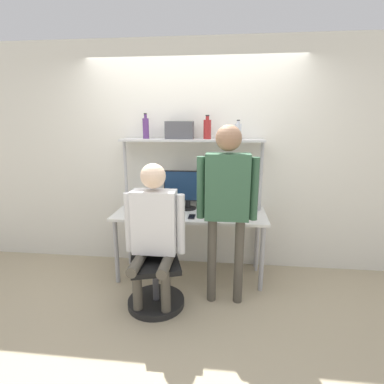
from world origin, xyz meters
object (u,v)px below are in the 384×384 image
monitor (188,188)px  office_chair (155,277)px  laptop (166,209)px  bottle_red (207,129)px  cell_phone (192,217)px  bottle_clear (238,131)px  storage_box (180,130)px  person_standing (227,193)px  bottle_purple (146,128)px  person_seated (154,225)px

monitor → office_chair: bearing=-107.1°
laptop → bottle_red: size_ratio=1.28×
cell_phone → bottle_clear: bottle_clear is taller
monitor → bottle_red: bottle_red is taller
monitor → storage_box: size_ratio=1.81×
laptop → monitor: bearing=49.1°
person_standing → bottle_purple: bottle_purple is taller
person_seated → bottle_clear: size_ratio=6.68×
laptop → bottle_clear: bottle_clear is taller
person_seated → storage_box: storage_box is taller
laptop → cell_phone: 0.31m
monitor → office_chair: 1.09m
monitor → bottle_purple: bearing=177.4°
office_chair → person_standing: person_standing is taller
bottle_red → bottle_clear: bearing=0.0°
laptop → person_standing: 0.84m
person_standing → storage_box: bearing=129.2°
laptop → office_chair: size_ratio=0.37×
laptop → cell_phone: bearing=-12.3°
person_standing → bottle_clear: size_ratio=8.30×
office_chair → person_seated: (0.01, -0.04, 0.56)m
person_seated → cell_phone: bearing=58.2°
office_chair → bottle_purple: bottle_purple is taller
laptop → storage_box: size_ratio=1.08×
bottle_purple → bottle_red: bearing=0.0°
laptop → person_standing: bearing=-31.0°
monitor → storage_box: 0.67m
person_seated → bottle_purple: bearing=107.7°
person_standing → bottle_purple: (-0.94, 0.67, 0.57)m
bottle_red → storage_box: 0.31m
bottle_red → storage_box: (-0.31, 0.00, -0.01)m
person_seated → monitor: bearing=74.5°
bottle_red → cell_phone: bearing=-112.3°
office_chair → person_standing: size_ratio=0.52×
bottle_red → bottle_clear: 0.34m
bottle_red → bottle_clear: (0.34, 0.00, -0.02)m
cell_phone → bottle_purple: bottle_purple is taller
office_chair → bottle_clear: 1.79m
monitor → storage_box: bearing=166.8°
bottle_clear → storage_box: (-0.65, 0.00, 0.01)m
office_chair → bottle_red: bearing=59.9°
storage_box → bottle_red: bearing=0.0°
monitor → bottle_red: bearing=5.8°
person_seated → office_chair: bearing=105.6°
office_chair → person_seated: 0.56m
bottle_clear → storage_box: 0.65m
bottle_clear → cell_phone: bearing=-145.1°
bottle_clear → storage_box: bearing=180.0°
monitor → person_seated: person_seated is taller
person_seated → storage_box: bearing=81.2°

